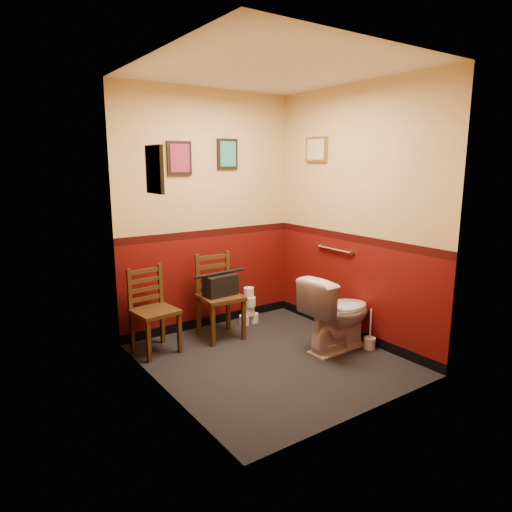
# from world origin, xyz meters

# --- Properties ---
(floor) EXTENTS (2.20, 2.40, 0.00)m
(floor) POSITION_xyz_m (0.00, 0.00, 0.00)
(floor) COLOR black
(floor) RESTS_ON ground
(ceiling) EXTENTS (2.20, 2.40, 0.00)m
(ceiling) POSITION_xyz_m (0.00, 0.00, 2.70)
(ceiling) COLOR silver
(ceiling) RESTS_ON ground
(wall_back) EXTENTS (2.20, 0.00, 2.70)m
(wall_back) POSITION_xyz_m (0.00, 1.20, 1.35)
(wall_back) COLOR #550C09
(wall_back) RESTS_ON ground
(wall_front) EXTENTS (2.20, 0.00, 2.70)m
(wall_front) POSITION_xyz_m (0.00, -1.20, 1.35)
(wall_front) COLOR #550C09
(wall_front) RESTS_ON ground
(wall_left) EXTENTS (0.00, 2.40, 2.70)m
(wall_left) POSITION_xyz_m (-1.10, 0.00, 1.35)
(wall_left) COLOR #550C09
(wall_left) RESTS_ON ground
(wall_right) EXTENTS (0.00, 2.40, 2.70)m
(wall_right) POSITION_xyz_m (1.10, 0.00, 1.35)
(wall_right) COLOR #550C09
(wall_right) RESTS_ON ground
(grab_bar) EXTENTS (0.05, 0.56, 0.06)m
(grab_bar) POSITION_xyz_m (1.07, 0.25, 0.95)
(grab_bar) COLOR silver
(grab_bar) RESTS_ON wall_right
(framed_print_back_a) EXTENTS (0.28, 0.04, 0.36)m
(framed_print_back_a) POSITION_xyz_m (-0.35, 1.18, 1.95)
(framed_print_back_a) COLOR black
(framed_print_back_a) RESTS_ON wall_back
(framed_print_back_b) EXTENTS (0.26, 0.04, 0.34)m
(framed_print_back_b) POSITION_xyz_m (0.25, 1.18, 2.00)
(framed_print_back_b) COLOR black
(framed_print_back_b) RESTS_ON wall_back
(framed_print_left) EXTENTS (0.04, 0.30, 0.38)m
(framed_print_left) POSITION_xyz_m (-1.08, 0.10, 1.85)
(framed_print_left) COLOR black
(framed_print_left) RESTS_ON wall_left
(framed_print_right) EXTENTS (0.04, 0.34, 0.28)m
(framed_print_right) POSITION_xyz_m (1.08, 0.60, 2.05)
(framed_print_right) COLOR olive
(framed_print_right) RESTS_ON wall_right
(toilet) EXTENTS (0.81, 0.47, 0.77)m
(toilet) POSITION_xyz_m (0.72, -0.18, 0.39)
(toilet) COLOR white
(toilet) RESTS_ON floor
(toilet_brush) EXTENTS (0.12, 0.12, 0.43)m
(toilet_brush) POSITION_xyz_m (1.01, -0.37, 0.07)
(toilet_brush) COLOR silver
(toilet_brush) RESTS_ON floor
(chair_left) EXTENTS (0.45, 0.45, 0.87)m
(chair_left) POSITION_xyz_m (-0.85, 0.85, 0.44)
(chair_left) COLOR #412C13
(chair_left) RESTS_ON floor
(chair_right) EXTENTS (0.46, 0.46, 0.93)m
(chair_right) POSITION_xyz_m (-0.10, 0.83, 0.46)
(chair_right) COLOR #412C13
(chair_right) RESTS_ON floor
(handbag) EXTENTS (0.38, 0.21, 0.27)m
(handbag) POSITION_xyz_m (-0.10, 0.79, 0.60)
(handbag) COLOR black
(handbag) RESTS_ON chair_right
(tp_stack) EXTENTS (0.26, 0.16, 0.45)m
(tp_stack) POSITION_xyz_m (0.40, 0.97, 0.19)
(tp_stack) COLOR silver
(tp_stack) RESTS_ON floor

